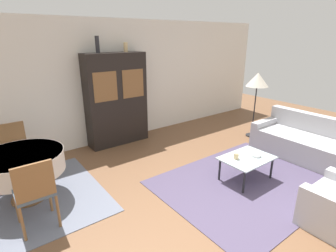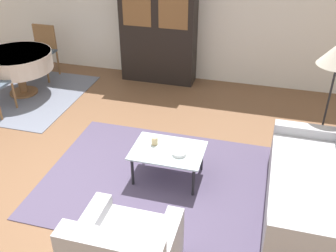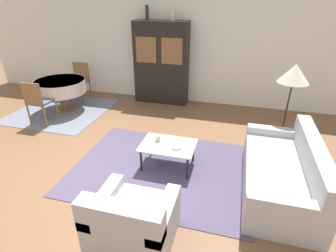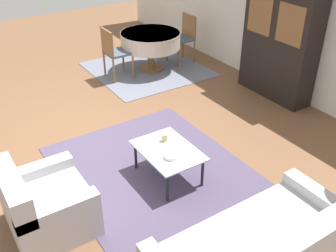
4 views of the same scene
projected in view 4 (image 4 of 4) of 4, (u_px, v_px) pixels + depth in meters
The scene contains 12 objects.
ground_plane at pixel (89, 145), 5.58m from camera, with size 14.00×14.00×0.00m, color brown.
wall_back at pixel (282, 12), 6.57m from camera, with size 10.00×0.06×2.70m.
area_rug at pixel (159, 176), 4.97m from camera, with size 2.86×2.19×0.01m.
dining_rug at pixel (147, 69), 7.91m from camera, with size 2.11×2.10×0.01m.
armchair at pixel (44, 205), 4.07m from camera, with size 0.88×0.82×0.80m.
coffee_table at pixel (168, 152), 4.77m from camera, with size 0.87×0.62×0.41m.
display_cabinet at pixel (280, 39), 6.44m from camera, with size 1.34×0.41×2.01m.
dining_table at pixel (151, 40), 7.61m from camera, with size 1.16×1.16×0.75m.
dining_chair_near at pixel (114, 50), 7.25m from camera, with size 0.44×0.44×0.96m.
dining_chair_far at pixel (184, 35), 8.00m from camera, with size 0.44×0.44×0.96m.
cup at pixel (165, 137), 4.89m from camera, with size 0.08×0.08×0.10m.
bowl at pixel (171, 156), 4.60m from camera, with size 0.16×0.16×0.04m.
Camera 4 is at (4.50, -1.58, 3.12)m, focal length 42.00 mm.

